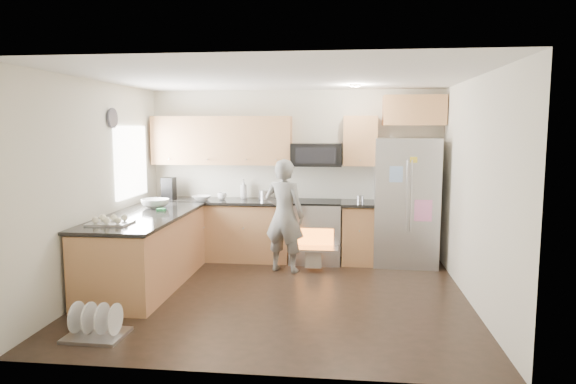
# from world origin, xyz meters

# --- Properties ---
(ground) EXTENTS (4.50, 4.50, 0.00)m
(ground) POSITION_xyz_m (0.00, 0.00, 0.00)
(ground) COLOR black
(ground) RESTS_ON ground
(room_shell) EXTENTS (4.54, 4.04, 2.62)m
(room_shell) POSITION_xyz_m (-0.04, 0.02, 1.67)
(room_shell) COLOR beige
(room_shell) RESTS_ON ground
(back_cabinet_run) EXTENTS (4.45, 0.64, 2.50)m
(back_cabinet_run) POSITION_xyz_m (-0.59, 1.75, 0.96)
(back_cabinet_run) COLOR #C07A4D
(back_cabinet_run) RESTS_ON ground
(peninsula) EXTENTS (0.96, 2.36, 1.04)m
(peninsula) POSITION_xyz_m (-1.75, 0.25, 0.47)
(peninsula) COLOR #C07A4D
(peninsula) RESTS_ON ground
(stove_range) EXTENTS (0.76, 0.97, 1.79)m
(stove_range) POSITION_xyz_m (0.35, 1.69, 0.68)
(stove_range) COLOR #B7B7BC
(stove_range) RESTS_ON ground
(refrigerator) EXTENTS (0.94, 0.75, 1.88)m
(refrigerator) POSITION_xyz_m (1.68, 1.70, 0.94)
(refrigerator) COLOR #B7B7BC
(refrigerator) RESTS_ON ground
(person) EXTENTS (0.67, 0.53, 1.60)m
(person) POSITION_xyz_m (-0.06, 1.11, 0.80)
(person) COLOR gray
(person) RESTS_ON ground
(dish_rack) EXTENTS (0.57, 0.46, 0.34)m
(dish_rack) POSITION_xyz_m (-1.60, -1.41, 0.09)
(dish_rack) COLOR #B7B7BC
(dish_rack) RESTS_ON ground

